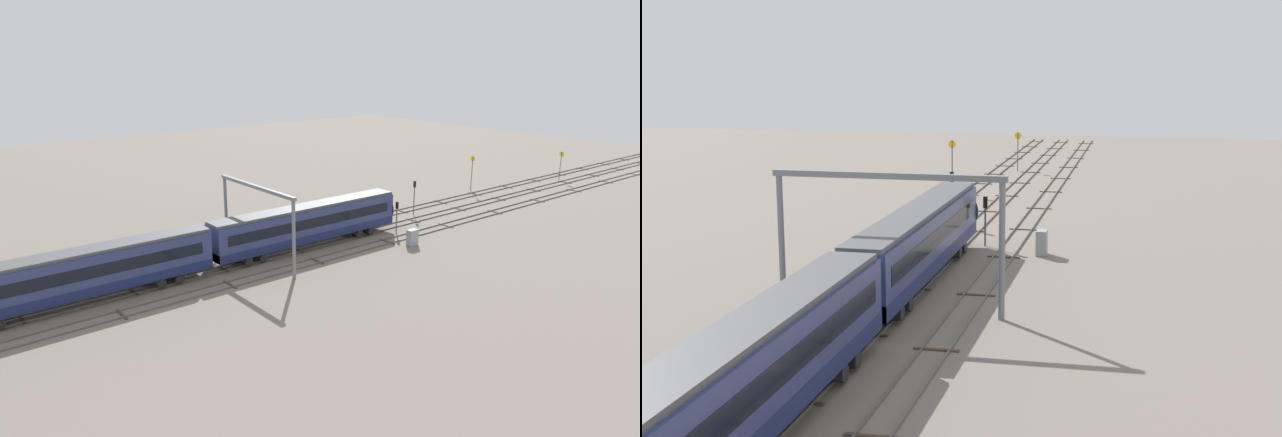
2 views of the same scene
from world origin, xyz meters
The scene contains 10 objects.
ground_plane centered at (0.00, 0.00, 0.00)m, with size 204.42×204.42×0.00m, color slate.
track_near_foreground centered at (0.00, -4.20, 0.07)m, with size 188.42×2.40×0.16m.
track_with_train centered at (0.00, 0.00, 0.07)m, with size 188.42×2.40×0.16m.
track_middle centered at (0.00, 4.20, 0.07)m, with size 188.42×2.40×0.16m.
overhead_gantry centered at (-9.89, -0.03, 5.90)m, with size 0.40×13.68×8.17m.
speed_sign_near_foreground centered at (53.21, 1.88, 3.18)m, with size 0.14×0.89×4.91m.
speed_sign_mid_trackside centered at (34.24, 6.15, 3.54)m, with size 0.14×0.84×5.62m.
signal_light_trackside_approach centered at (8.79, -2.18, 2.59)m, with size 0.31×0.32×3.91m.
signal_light_trackside_departure centered at (16.66, 2.23, 3.05)m, with size 0.31×0.32×4.66m.
relay_cabinet centered at (6.62, -6.83, 0.94)m, with size 1.27×0.76×1.87m.
Camera 2 is at (-56.97, -14.30, 14.82)m, focal length 49.46 mm.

